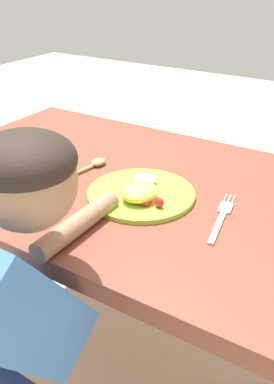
# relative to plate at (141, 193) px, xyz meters

# --- Properties ---
(ground_plane) EXTENTS (8.00, 8.00, 0.00)m
(ground_plane) POSITION_rel_plate_xyz_m (0.02, 0.07, -0.68)
(ground_plane) COLOR beige
(dining_table) EXTENTS (1.42, 0.76, 0.66)m
(dining_table) POSITION_rel_plate_xyz_m (0.02, 0.07, -0.09)
(dining_table) COLOR brown
(dining_table) RESTS_ON ground_plane
(plate) EXTENTS (0.27, 0.27, 0.05)m
(plate) POSITION_rel_plate_xyz_m (0.00, 0.00, 0.00)
(plate) COLOR #96CB34
(plate) RESTS_ON dining_table
(fork) EXTENTS (0.06, 0.22, 0.01)m
(fork) POSITION_rel_plate_xyz_m (0.21, 0.01, -0.01)
(fork) COLOR silver
(fork) RESTS_ON dining_table
(spoon) EXTENTS (0.05, 0.20, 0.02)m
(spoon) POSITION_rel_plate_xyz_m (-0.21, 0.06, -0.01)
(spoon) COLOR #AD8450
(spoon) RESTS_ON dining_table
(person) EXTENTS (0.20, 0.51, 0.93)m
(person) POSITION_rel_plate_xyz_m (-0.03, -0.43, -0.16)
(person) COLOR #3C4674
(person) RESTS_ON ground_plane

